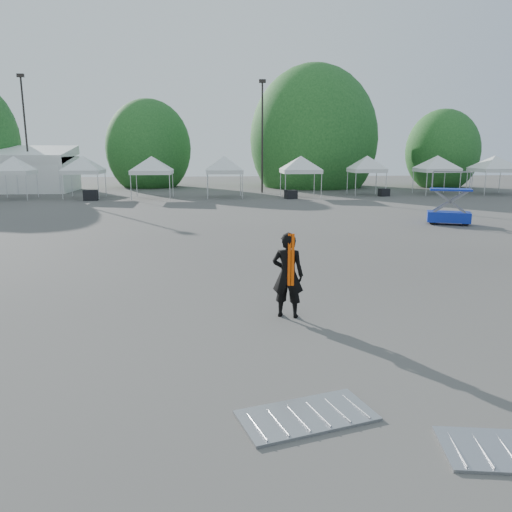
{
  "coord_description": "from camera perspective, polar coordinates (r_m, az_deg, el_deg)",
  "views": [
    {
      "loc": [
        -1.35,
        -13.29,
        3.85
      ],
      "look_at": [
        -0.36,
        -1.43,
        1.3
      ],
      "focal_mm": 35.0,
      "sensor_mm": 36.0,
      "label": 1
    }
  ],
  "objects": [
    {
      "name": "crate_east",
      "position": [
        43.43,
        14.41,
        7.06
      ],
      "size": [
        0.93,
        0.79,
        0.63
      ],
      "primitive_type": "cube",
      "rotation": [
        0.0,
        0.0,
        0.21
      ],
      "color": "black",
      "rests_on": "ground"
    },
    {
      "name": "tent_c",
      "position": [
        42.87,
        -19.19,
        10.38
      ],
      "size": [
        4.19,
        4.19,
        3.88
      ],
      "color": "silver",
      "rests_on": "ground"
    },
    {
      "name": "tent_g",
      "position": [
        44.1,
        12.6,
        10.78
      ],
      "size": [
        3.95,
        3.95,
        3.88
      ],
      "color": "silver",
      "rests_on": "ground"
    },
    {
      "name": "man",
      "position": [
        11.55,
        3.65,
        -2.18
      ],
      "size": [
        0.84,
        0.68,
        2.01
      ],
      "rotation": [
        0.0,
        0.0,
        2.83
      ],
      "color": "black",
      "rests_on": "ground"
    },
    {
      "name": "tent_b",
      "position": [
        43.89,
        -25.98,
        9.86
      ],
      "size": [
        3.74,
        3.74,
        3.88
      ],
      "color": "silver",
      "rests_on": "ground"
    },
    {
      "name": "tent_h",
      "position": [
        46.46,
        20.04,
        10.41
      ],
      "size": [
        4.42,
        4.42,
        3.88
      ],
      "color": "silver",
      "rests_on": "ground"
    },
    {
      "name": "tent_e",
      "position": [
        40.98,
        -3.65,
        10.97
      ],
      "size": [
        4.17,
        4.17,
        3.88
      ],
      "color": "silver",
      "rests_on": "ground"
    },
    {
      "name": "tent_d",
      "position": [
        40.82,
        -11.85,
        10.73
      ],
      "size": [
        4.45,
        4.45,
        3.88
      ],
      "color": "silver",
      "rests_on": "ground"
    },
    {
      "name": "scissor_lift",
      "position": [
        27.9,
        21.31,
        6.2
      ],
      "size": [
        2.37,
        1.78,
        2.74
      ],
      "rotation": [
        0.0,
        0.0,
        -0.38
      ],
      "color": "#0C0EA5",
      "rests_on": "ground"
    },
    {
      "name": "tree_far_e",
      "position": [
        55.44,
        20.52,
        11.12
      ],
      "size": [
        3.84,
        3.84,
        5.84
      ],
      "color": "#382314",
      "rests_on": "ground"
    },
    {
      "name": "tree_mid_e",
      "position": [
        53.31,
        6.58,
        13.08
      ],
      "size": [
        5.12,
        5.12,
        7.79
      ],
      "color": "#382314",
      "rests_on": "ground"
    },
    {
      "name": "ground",
      "position": [
        13.9,
        0.98,
        -3.98
      ],
      "size": [
        120.0,
        120.0,
        0.0
      ],
      "primitive_type": "plane",
      "color": "#474442",
      "rests_on": "ground"
    },
    {
      "name": "tent_f",
      "position": [
        41.72,
        5.14,
        10.96
      ],
      "size": [
        4.41,
        4.41,
        3.88
      ],
      "color": "silver",
      "rests_on": "ground"
    },
    {
      "name": "light_pole_west",
      "position": [
        50.17,
        -24.87,
        13.21
      ],
      "size": [
        0.6,
        0.25,
        10.3
      ],
      "color": "black",
      "rests_on": "ground"
    },
    {
      "name": "tent_extra_8",
      "position": [
        48.66,
        25.65,
        10.0
      ],
      "size": [
        4.67,
        4.67,
        3.88
      ],
      "color": "silver",
      "rests_on": "ground"
    },
    {
      "name": "crate_mid",
      "position": [
        39.96,
        4.0,
        7.03
      ],
      "size": [
        1.05,
        0.93,
        0.68
      ],
      "primitive_type": "cube",
      "rotation": [
        0.0,
        0.0,
        0.33
      ],
      "color": "black",
      "rests_on": "ground"
    },
    {
      "name": "crate_west",
      "position": [
        40.56,
        -18.36,
        6.61
      ],
      "size": [
        1.09,
        0.88,
        0.8
      ],
      "primitive_type": "cube",
      "rotation": [
        0.0,
        0.0,
        0.08
      ],
      "color": "black",
      "rests_on": "ground"
    },
    {
      "name": "light_pole_east",
      "position": [
        45.53,
        0.72,
        14.19
      ],
      "size": [
        0.6,
        0.25,
        9.8
      ],
      "color": "black",
      "rests_on": "ground"
    },
    {
      "name": "tree_mid_w",
      "position": [
        53.7,
        -12.17,
        11.92
      ],
      "size": [
        4.16,
        4.16,
        6.33
      ],
      "color": "#382314",
      "rests_on": "ground"
    },
    {
      "name": "barrier_left",
      "position": [
        7.71,
        5.81,
        -17.64
      ],
      "size": [
        2.16,
        1.49,
        0.06
      ],
      "rotation": [
        0.0,
        0.0,
        0.28
      ],
      "color": "#999CA1",
      "rests_on": "ground"
    }
  ]
}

